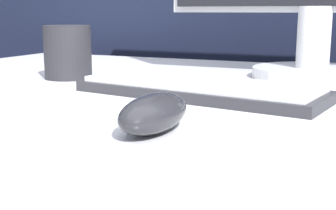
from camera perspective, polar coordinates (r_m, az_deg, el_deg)
partition_panel at (r=1.35m, az=15.60°, el=-0.24°), size 5.00×0.03×1.18m
computer_mouse_near at (r=0.50m, az=-1.73°, el=-0.99°), size 0.06×0.12×0.04m
keyboard at (r=0.72m, az=3.82°, el=2.00°), size 0.40×0.19×0.02m
mug at (r=0.92m, az=-12.13°, el=6.33°), size 0.09×0.09×0.10m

